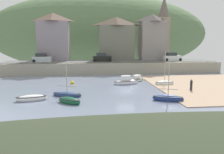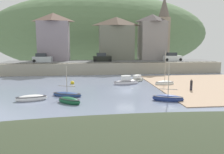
{
  "view_description": "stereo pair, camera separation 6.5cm",
  "coord_description": "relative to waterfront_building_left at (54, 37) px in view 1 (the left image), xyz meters",
  "views": [
    {
      "loc": [
        -5.45,
        -31.21,
        7.0
      ],
      "look_at": [
        -1.77,
        1.72,
        1.76
      ],
      "focal_mm": 36.54,
      "sensor_mm": 36.0,
      "label": 1
    },
    {
      "loc": [
        -5.38,
        -31.22,
        7.0
      ],
      "look_at": [
        -1.77,
        1.72,
        1.76
      ],
      "focal_mm": 36.54,
      "sensor_mm": 36.0,
      "label": 2
    }
  ],
  "objects": [
    {
      "name": "parked_car_near_slipway",
      "position": [
        -2.12,
        -4.5,
        -4.87
      ],
      "size": [
        4.19,
        1.93,
        1.95
      ],
      "rotation": [
        0.0,
        0.0,
        -0.06
      ],
      "color": "#B3BCC2",
      "rests_on": "ground"
    },
    {
      "name": "parked_car_by_wall",
      "position": [
        11.2,
        -4.5,
        -4.87
      ],
      "size": [
        4.14,
        1.82,
        1.95
      ],
      "rotation": [
        0.0,
        0.0,
        0.02
      ],
      "color": "black",
      "rests_on": "ground"
    },
    {
      "name": "dinghy_open_wooden",
      "position": [
        1.14,
        -29.21,
        -7.79
      ],
      "size": [
        3.82,
        2.05,
        0.9
      ],
      "rotation": [
        0.0,
        0.0,
        0.23
      ],
      "color": "white",
      "rests_on": "ground"
    },
    {
      "name": "waterfront_building_left",
      "position": [
        0.0,
        0.0,
        0.0
      ],
      "size": [
        7.36,
        5.86,
        11.18
      ],
      "color": "gray",
      "rests_on": "ground"
    },
    {
      "name": "motorboat_with_cabin",
      "position": [
        5.71,
        -30.9,
        -7.78
      ],
      "size": [
        3.13,
        2.82,
        0.93
      ],
      "rotation": [
        0.0,
        0.0,
        -0.67
      ],
      "color": "#185432",
      "rests_on": "ground"
    },
    {
      "name": "mooring_buoy",
      "position": [
        5.33,
        -19.03,
        -7.88
      ],
      "size": [
        0.63,
        0.63,
        0.63
      ],
      "color": "yellow",
      "rests_on": "ground"
    },
    {
      "name": "church_with_spire",
      "position": [
        28.35,
        4.0,
        2.75
      ],
      "size": [
        3.0,
        3.0,
        16.32
      ],
      "color": "gray",
      "rests_on": "ground"
    },
    {
      "name": "ground",
      "position": [
        14.59,
        -34.76,
        -7.91
      ],
      "size": [
        48.0,
        41.0,
        0.61
      ],
      "color": "gray"
    },
    {
      "name": "sailboat_blue_trim",
      "position": [
        5.18,
        -27.51,
        -7.83
      ],
      "size": [
        4.14,
        2.67,
        4.1
      ],
      "rotation": [
        0.0,
        0.0,
        -0.37
      ],
      "color": "navy",
      "rests_on": "ground"
    },
    {
      "name": "hillside_backdrop",
      "position": [
        12.69,
        30.0,
        1.68
      ],
      "size": [
        80.0,
        44.0,
        27.86
      ],
      "color": "#59764E",
      "rests_on": "ground"
    },
    {
      "name": "sailboat_tall_mast",
      "position": [
        16.42,
        -17.85,
        -7.74
      ],
      "size": [
        3.7,
        3.53,
        1.32
      ],
      "rotation": [
        0.0,
        0.0,
        0.74
      ],
      "color": "silver",
      "rests_on": "ground"
    },
    {
      "name": "parked_car_end_of_row",
      "position": [
        27.85,
        -4.5,
        -4.87
      ],
      "size": [
        4.13,
        1.82,
        1.95
      ],
      "rotation": [
        0.0,
        0.0,
        0.02
      ],
      "color": "silver",
      "rests_on": "ground"
    },
    {
      "name": "waterfront_building_centre",
      "position": [
        15.07,
        0.0,
        -0.38
      ],
      "size": [
        8.71,
        4.62,
        10.41
      ],
      "color": "slate",
      "rests_on": "ground"
    },
    {
      "name": "waterfront_building_right",
      "position": [
        24.09,
        0.0,
        0.0
      ],
      "size": [
        6.45,
        5.91,
        11.18
      ],
      "color": "gray",
      "rests_on": "ground"
    },
    {
      "name": "quay_seawall",
      "position": [
        13.19,
        -7.7,
        -6.71
      ],
      "size": [
        48.0,
        9.4,
        2.4
      ],
      "color": "gray",
      "rests_on": "ground"
    },
    {
      "name": "sailboat_nearest_shore",
      "position": [
        14.09,
        -20.2,
        -7.68
      ],
      "size": [
        4.44,
        1.83,
        1.63
      ],
      "rotation": [
        0.0,
        0.0,
        0.16
      ],
      "color": "white",
      "rests_on": "ground"
    },
    {
      "name": "rowboat_small_beached",
      "position": [
        20.13,
        -21.59,
        -7.75
      ],
      "size": [
        3.13,
        1.03,
        5.71
      ],
      "rotation": [
        0.0,
        0.0,
        0.01
      ],
      "color": "white",
      "rests_on": "ground"
    },
    {
      "name": "sailboat_far_left",
      "position": [
        17.23,
        -31.11,
        -7.75
      ],
      "size": [
        3.79,
        2.32,
        4.83
      ],
      "rotation": [
        0.0,
        0.0,
        -0.36
      ],
      "color": "navy",
      "rests_on": "ground"
    },
    {
      "name": "person_on_slipway",
      "position": [
        22.39,
        -26.24,
        -7.09
      ],
      "size": [
        0.34,
        0.34,
        1.62
      ],
      "color": "#282833",
      "rests_on": "ground"
    }
  ]
}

